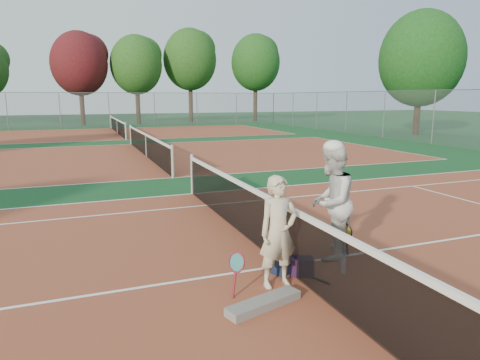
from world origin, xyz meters
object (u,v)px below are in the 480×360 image
at_px(sports_bag_navy, 283,265).
at_px(racket_spare, 304,274).
at_px(net_main, 283,235).
at_px(racket_black_held, 345,240).
at_px(racket_red, 237,274).
at_px(sports_bag_purple, 302,267).
at_px(water_bottle, 343,264).
at_px(player_b, 331,202).
at_px(player_a, 278,232).

bearing_deg(sports_bag_navy, racket_spare, -36.90).
height_order(net_main, racket_black_held, net_main).
bearing_deg(net_main, racket_red, -146.88).
bearing_deg(sports_bag_purple, water_bottle, -15.19).
bearing_deg(player_b, water_bottle, 32.85).
xyz_separation_m(sports_bag_navy, sports_bag_purple, (0.21, -0.18, 0.01)).
relative_size(racket_spare, water_bottle, 2.00).
xyz_separation_m(net_main, player_a, (-0.38, -0.61, 0.28)).
bearing_deg(racket_red, player_a, -41.41).
xyz_separation_m(sports_bag_purple, water_bottle, (0.62, -0.17, 0.01)).
height_order(net_main, racket_spare, net_main).
bearing_deg(sports_bag_navy, net_main, 67.65).
distance_m(net_main, player_a, 0.77).
distance_m(sports_bag_purple, water_bottle, 0.64).
distance_m(racket_spare, sports_bag_navy, 0.33).
distance_m(racket_black_held, racket_spare, 1.10).
relative_size(sports_bag_purple, water_bottle, 1.13).
bearing_deg(player_a, racket_black_held, 18.29).
distance_m(player_a, sports_bag_navy, 0.80).
bearing_deg(racket_red, racket_black_held, -29.80).
height_order(player_a, racket_black_held, player_a).
xyz_separation_m(racket_spare, water_bottle, (0.58, -0.16, 0.14)).
relative_size(player_a, racket_spare, 2.64).
distance_m(player_a, racket_red, 0.81).
bearing_deg(racket_black_held, player_a, -5.54).
bearing_deg(sports_bag_navy, water_bottle, -22.77).
bearing_deg(sports_bag_purple, net_main, 104.63).
xyz_separation_m(player_a, sports_bag_purple, (0.49, 0.18, -0.65)).
relative_size(racket_black_held, water_bottle, 1.97).
distance_m(racket_black_held, water_bottle, 0.71).
height_order(racket_black_held, sports_bag_navy, racket_black_held).
distance_m(net_main, racket_red, 1.23).
bearing_deg(water_bottle, racket_spare, 164.54).
distance_m(racket_black_held, sports_bag_purple, 1.11).
bearing_deg(sports_bag_purple, racket_red, -168.40).
relative_size(net_main, sports_bag_navy, 32.97).
height_order(net_main, player_b, player_b).
relative_size(racket_red, racket_black_held, 0.99).
height_order(racket_red, sports_bag_purple, racket_red).
height_order(player_b, racket_spare, player_b).
bearing_deg(racket_red, racket_spare, -34.92).
distance_m(racket_black_held, sports_bag_navy, 1.27).
bearing_deg(racket_spare, water_bottle, -126.38).
bearing_deg(player_a, sports_bag_purple, 18.08).
height_order(sports_bag_navy, water_bottle, water_bottle).
xyz_separation_m(player_a, racket_red, (-0.64, -0.05, -0.50)).
bearing_deg(net_main, racket_black_held, -2.14).
bearing_deg(sports_bag_navy, sports_bag_purple, -40.19).
xyz_separation_m(player_b, racket_black_held, (0.23, -0.11, -0.65)).
bearing_deg(sports_bag_purple, player_b, 31.97).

